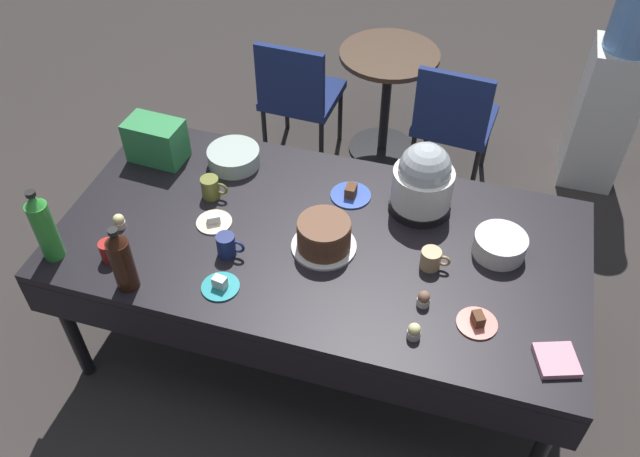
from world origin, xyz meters
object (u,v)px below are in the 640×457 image
object	(u,v)px
coffee_mug_navy	(227,245)
dessert_plate_teal	(220,285)
soda_bottle_lime_soda	(44,227)
water_cooler	(610,96)
dessert_plate_coral	(477,322)
ceramic_snack_bowl	(500,245)
glass_salad_bowl	(234,157)
soda_bottle_cola	(122,260)
soda_carton	(156,141)
round_cafe_table	(387,85)
frosted_layer_cake	(324,236)
dessert_plate_cream	(214,221)
potluck_table	(320,247)
maroon_chair_left	(298,92)
cupcake_mint	(119,221)
dessert_plate_cobalt	(351,194)
cupcake_berry	(424,299)
coffee_mug_red	(110,251)
coffee_mug_tan	(431,259)
maroon_chair_right	(454,118)
cupcake_lemon	(414,331)
coffee_mug_olive	(211,188)
slow_cooker	(423,181)

from	to	relation	value
coffee_mug_navy	dessert_plate_teal	bearing A→B (deg)	-77.03
soda_bottle_lime_soda	water_cooler	bearing A→B (deg)	43.50
dessert_plate_coral	ceramic_snack_bowl	bearing A→B (deg)	84.38
dessert_plate_coral	glass_salad_bowl	bearing A→B (deg)	152.86
soda_bottle_cola	coffee_mug_navy	size ratio (longest dim) A/B	2.53
soda_carton	round_cafe_table	world-z (taller)	soda_carton
frosted_layer_cake	dessert_plate_cream	size ratio (longest dim) A/B	1.76
potluck_table	dessert_plate_cream	xyz separation A→B (m)	(-0.46, -0.05, 0.07)
soda_carton	maroon_chair_left	bearing A→B (deg)	77.04
maroon_chair_left	cupcake_mint	bearing A→B (deg)	-99.97
dessert_plate_cream	dessert_plate_coral	distance (m)	1.16
dessert_plate_cobalt	dessert_plate_coral	distance (m)	0.84
coffee_mug_navy	cupcake_berry	bearing A→B (deg)	-2.44
coffee_mug_red	round_cafe_table	distance (m)	2.13
glass_salad_bowl	maroon_chair_left	xyz separation A→B (m)	(-0.03, 1.04, -0.30)
coffee_mug_tan	maroon_chair_left	xyz separation A→B (m)	(-1.02, 1.43, -0.30)
soda_bottle_cola	maroon_chair_right	xyz separation A→B (m)	(1.03, 1.86, -0.40)
dessert_plate_cream	dessert_plate_teal	xyz separation A→B (m)	(0.17, -0.33, 0.00)
soda_bottle_cola	maroon_chair_left	size ratio (longest dim) A/B	0.36
cupcake_lemon	cupcake_berry	distance (m)	0.16
cupcake_lemon	dessert_plate_cream	bearing A→B (deg)	159.67
ceramic_snack_bowl	cupcake_mint	world-z (taller)	ceramic_snack_bowl
cupcake_lemon	soda_bottle_lime_soda	xyz separation A→B (m)	(-1.48, -0.01, 0.13)
potluck_table	dessert_plate_coral	world-z (taller)	dessert_plate_coral
coffee_mug_tan	maroon_chair_left	distance (m)	1.78
cupcake_lemon	dessert_plate_coral	bearing A→B (deg)	29.86
cupcake_lemon	soda_carton	xyz separation A→B (m)	(-1.35, 0.69, 0.07)
potluck_table	coffee_mug_olive	bearing A→B (deg)	168.41
ceramic_snack_bowl	dessert_plate_teal	distance (m)	1.13
dessert_plate_cream	coffee_mug_olive	world-z (taller)	coffee_mug_olive
ceramic_snack_bowl	coffee_mug_tan	size ratio (longest dim) A/B	1.78
potluck_table	maroon_chair_right	world-z (taller)	maroon_chair_right
cupcake_berry	soda_bottle_cola	world-z (taller)	soda_bottle_cola
dessert_plate_teal	coffee_mug_olive	xyz separation A→B (m)	(-0.24, 0.48, 0.04)
dessert_plate_cream	water_cooler	distance (m)	2.46
glass_salad_bowl	maroon_chair_right	distance (m)	1.42
coffee_mug_olive	glass_salad_bowl	bearing A→B (deg)	87.76
slow_cooker	cupcake_mint	size ratio (longest dim) A/B	4.94
potluck_table	glass_salad_bowl	world-z (taller)	glass_salad_bowl
maroon_chair_right	dessert_plate_cobalt	bearing A→B (deg)	-106.83
dessert_plate_teal	coffee_mug_red	xyz separation A→B (m)	(-0.48, 0.02, 0.03)
dessert_plate_cobalt	coffee_mug_olive	xyz separation A→B (m)	(-0.59, -0.18, 0.04)
frosted_layer_cake	dessert_plate_teal	world-z (taller)	frosted_layer_cake
coffee_mug_red	ceramic_snack_bowl	bearing A→B (deg)	17.74
cupcake_berry	water_cooler	xyz separation A→B (m)	(0.76, 1.96, -0.19)
cupcake_lemon	dessert_plate_teal	bearing A→B (deg)	178.73
dessert_plate_coral	soda_bottle_lime_soda	size ratio (longest dim) A/B	0.45
glass_salad_bowl	coffee_mug_olive	world-z (taller)	coffee_mug_olive
soda_carton	maroon_chair_right	world-z (taller)	soda_carton
soda_bottle_cola	dessert_plate_teal	bearing A→B (deg)	14.31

